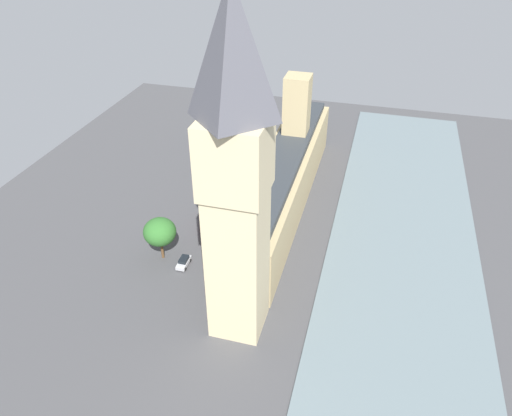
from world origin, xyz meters
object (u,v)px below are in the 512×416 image
at_px(clock_tower, 236,178).
at_px(plane_tree_near_tower, 160,232).
at_px(street_lamp_under_trees, 205,177).
at_px(car_white_midblock, 236,177).
at_px(parliament_building, 285,176).
at_px(car_yellow_cab_leading, 252,156).
at_px(plane_tree_kerbside, 230,127).
at_px(car_silver_far_end, 184,262).
at_px(pedestrian_trailing, 215,280).
at_px(car_black_by_river_gate, 235,203).
at_px(double_decker_bus_opposite_hall, 215,214).

xyz_separation_m(clock_tower, plane_tree_near_tower, (20.45, -12.92, -22.90)).
bearing_deg(street_lamp_under_trees, car_white_midblock, -128.50).
relative_size(parliament_building, car_yellow_cab_leading, 14.91).
bearing_deg(car_white_midblock, plane_tree_kerbside, -71.42).
height_order(clock_tower, car_yellow_cab_leading, clock_tower).
xyz_separation_m(car_white_midblock, car_silver_far_end, (0.13, 35.04, -0.00)).
relative_size(parliament_building, plane_tree_near_tower, 7.27).
bearing_deg(parliament_building, street_lamp_under_trees, 1.26).
bearing_deg(clock_tower, pedestrian_trailing, -48.43).
xyz_separation_m(plane_tree_kerbside, street_lamp_under_trees, (-0.69, 22.79, -3.33)).
bearing_deg(plane_tree_kerbside, car_yellow_cab_leading, 157.99).
xyz_separation_m(car_yellow_cab_leading, car_black_by_river_gate, (-2.73, 24.36, 0.00)).
bearing_deg(car_silver_far_end, parliament_building, -117.97).
xyz_separation_m(parliament_building, plane_tree_kerbside, (20.71, -22.36, 0.26)).
relative_size(pedestrian_trailing, street_lamp_under_trees, 0.25).
distance_m(car_yellow_cab_leading, plane_tree_kerbside, 10.15).
distance_m(car_black_by_river_gate, car_silver_far_end, 23.62).
distance_m(clock_tower, car_black_by_river_gate, 46.77).
height_order(parliament_building, car_black_by_river_gate, parliament_building).
relative_size(plane_tree_near_tower, plane_tree_kerbside, 0.90).
height_order(car_white_midblock, street_lamp_under_trees, street_lamp_under_trees).
distance_m(car_white_midblock, plane_tree_near_tower, 34.73).
distance_m(car_yellow_cab_leading, street_lamp_under_trees, 21.20).
relative_size(car_yellow_cab_leading, car_silver_far_end, 1.05).
height_order(pedestrian_trailing, plane_tree_kerbside, plane_tree_kerbside).
xyz_separation_m(pedestrian_trailing, street_lamp_under_trees, (13.32, -30.92, 3.54)).
relative_size(clock_tower, double_decker_bus_opposite_hall, 5.40).
bearing_deg(pedestrian_trailing, street_lamp_under_trees, -61.64).
bearing_deg(car_yellow_cab_leading, plane_tree_near_tower, 78.47).
relative_size(parliament_building, car_white_midblock, 14.43).
relative_size(car_white_midblock, plane_tree_kerbside, 0.45).
distance_m(plane_tree_near_tower, street_lamp_under_trees, 26.71).
distance_m(car_silver_far_end, street_lamp_under_trees, 28.56).
xyz_separation_m(car_yellow_cab_leading, plane_tree_kerbside, (7.09, -2.86, 6.68)).
bearing_deg(double_decker_bus_opposite_hall, pedestrian_trailing, 107.53).
height_order(car_black_by_river_gate, plane_tree_near_tower, plane_tree_near_tower).
relative_size(car_yellow_cab_leading, car_white_midblock, 0.97).
xyz_separation_m(pedestrian_trailing, plane_tree_near_tower, (12.81, -4.31, 5.86)).
bearing_deg(plane_tree_kerbside, street_lamp_under_trees, 91.74).
relative_size(clock_tower, car_white_midblock, 12.07).
xyz_separation_m(car_silver_far_end, street_lamp_under_trees, (5.63, -27.79, 3.35)).
height_order(car_yellow_cab_leading, car_silver_far_end, same).
xyz_separation_m(car_white_midblock, car_black_by_river_gate, (-3.36, 11.68, 0.00)).
bearing_deg(plane_tree_near_tower, car_yellow_cab_leading, -97.21).
distance_m(parliament_building, pedestrian_trailing, 32.75).
bearing_deg(plane_tree_kerbside, car_black_by_river_gate, 109.82).
bearing_deg(parliament_building, pedestrian_trailing, 77.94).
relative_size(car_yellow_cab_leading, plane_tree_near_tower, 0.49).
bearing_deg(car_black_by_river_gate, clock_tower, 108.50).
xyz_separation_m(plane_tree_near_tower, plane_tree_kerbside, (1.20, -49.40, 1.02)).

